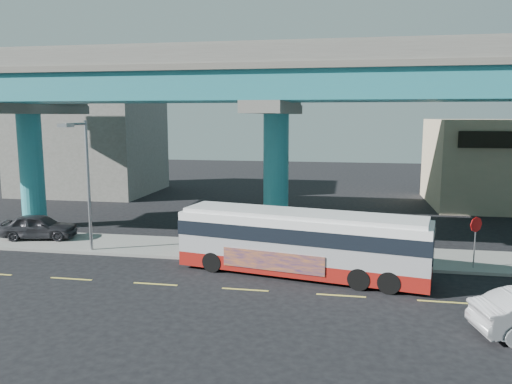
% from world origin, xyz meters
% --- Properties ---
extents(ground, '(120.00, 120.00, 0.00)m').
position_xyz_m(ground, '(0.00, 0.00, 0.00)').
color(ground, black).
rests_on(ground, ground).
extents(sidewalk, '(70.00, 4.00, 0.15)m').
position_xyz_m(sidewalk, '(0.00, 5.50, 0.07)').
color(sidewalk, gray).
rests_on(sidewalk, ground).
extents(lane_markings, '(58.00, 0.12, 0.01)m').
position_xyz_m(lane_markings, '(-0.00, -0.30, 0.01)').
color(lane_markings, '#D8C64C').
rests_on(lane_markings, ground).
extents(viaduct, '(52.00, 12.40, 11.70)m').
position_xyz_m(viaduct, '(-0.00, 9.11, 9.14)').
color(viaduct, teal).
rests_on(viaduct, ground).
extents(building_concrete, '(12.00, 10.00, 9.00)m').
position_xyz_m(building_concrete, '(-20.00, 24.00, 4.50)').
color(building_concrete, gray).
rests_on(building_concrete, ground).
extents(transit_bus, '(11.74, 4.65, 2.95)m').
position_xyz_m(transit_bus, '(2.14, 2.14, 1.62)').
color(transit_bus, maroon).
rests_on(transit_bus, ground).
extents(parked_car, '(3.31, 4.90, 1.45)m').
position_xyz_m(parked_car, '(-13.55, 5.73, 0.87)').
color(parked_car, '#2F2F34').
rests_on(parked_car, sidewalk).
extents(street_lamp, '(0.50, 2.30, 6.90)m').
position_xyz_m(street_lamp, '(-9.30, 3.47, 4.69)').
color(street_lamp, gray).
rests_on(street_lamp, sidewalk).
extents(stop_sign, '(0.62, 0.45, 2.46)m').
position_xyz_m(stop_sign, '(10.14, 4.18, 1.92)').
color(stop_sign, gray).
rests_on(stop_sign, sidewalk).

